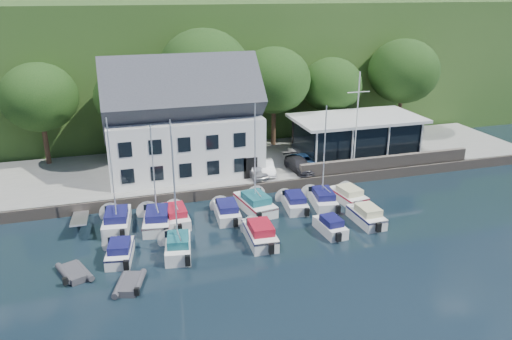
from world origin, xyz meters
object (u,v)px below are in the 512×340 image
object	(u,v)px
club_pavilion	(356,136)
boat_r2_4	(366,214)
boat_r2_1	(175,192)
dinghy_0	(74,271)
boat_r2_2	(260,232)
dinghy_1	(130,283)
boat_r1_1	(154,171)
boat_r2_3	(330,224)
boat_r1_7	(348,194)
boat_r1_0	(112,172)
boat_r1_6	(324,157)
car_dgrey	(299,165)
car_white	(266,167)
car_silver	(255,170)
boat_r2_0	(120,250)
boat_r1_4	(255,158)
boat_r1_3	(227,209)
boat_r1_5	(294,200)
harbor_building	(183,126)
car_blue	(304,161)
boat_r1_2	(173,173)
flagpole	(357,122)

from	to	relation	value
club_pavilion	boat_r2_4	bearing A→B (deg)	-113.53
boat_r2_1	dinghy_0	size ratio (longest dim) A/B	3.43
boat_r2_2	dinghy_0	world-z (taller)	boat_r2_2
boat_r2_1	dinghy_1	world-z (taller)	boat_r2_1
boat_r1_1	boat_r2_3	bearing A→B (deg)	-13.03
boat_r1_7	boat_r2_1	distance (m)	16.88
boat_r1_0	boat_r1_6	xyz separation A→B (m)	(17.09, -0.64, -0.27)
car_dgrey	car_white	bearing A→B (deg)	170.74
car_silver	dinghy_0	size ratio (longest dim) A/B	1.30
boat_r2_0	dinghy_1	size ratio (longest dim) A/B	1.83
boat_r1_1	boat_r2_4	bearing A→B (deg)	-6.13
boat_r1_1	dinghy_0	size ratio (longest dim) A/B	3.30
boat_r1_4	boat_r1_3	bearing A→B (deg)	-175.08
boat_r1_5	boat_r2_2	distance (m)	6.69
boat_r1_0	boat_r1_1	world-z (taller)	boat_r1_0
boat_r1_1	boat_r2_0	bearing A→B (deg)	-115.47
boat_r1_0	dinghy_0	size ratio (longest dim) A/B	3.35
harbor_building	car_white	distance (m)	8.75
boat_r2_0	boat_r2_3	world-z (taller)	boat_r2_0
car_silver	car_white	distance (m)	1.36
car_blue	boat_r2_0	distance (m)	21.29
boat_r2_0	dinghy_1	world-z (taller)	boat_r2_0
boat_r1_6	boat_r2_2	xyz separation A→B (m)	(-7.10, -4.79, -3.57)
boat_r2_4	boat_r1_6	bearing A→B (deg)	112.53
club_pavilion	boat_r1_1	bearing A→B (deg)	-157.73
car_white	boat_r1_7	size ratio (longest dim) A/B	0.69
dinghy_1	boat_r1_5	bearing A→B (deg)	46.99
car_white	dinghy_1	size ratio (longest dim) A/B	1.38
boat_r1_5	boat_r2_4	bearing A→B (deg)	-37.24
car_white	boat_r2_1	world-z (taller)	boat_r2_1
boat_r1_1	dinghy_0	xyz separation A→B (m)	(-5.97, -5.82, -4.23)
car_silver	boat_r1_7	size ratio (longest dim) A/B	0.65
car_silver	boat_r1_1	size ratio (longest dim) A/B	0.39
boat_r1_1	car_dgrey	bearing A→B (deg)	31.52
car_dgrey	boat_r1_1	size ratio (longest dim) A/B	0.47
boat_r1_0	boat_r1_2	distance (m)	4.58
boat_r1_6	dinghy_1	size ratio (longest dim) A/B	3.17
dinghy_0	boat_r2_1	bearing A→B (deg)	-15.29
car_dgrey	boat_r1_5	world-z (taller)	car_dgrey
dinghy_0	boat_r1_5	bearing A→B (deg)	-3.57
boat_r1_5	boat_r1_3	bearing A→B (deg)	-171.48
car_dgrey	boat_r1_0	size ratio (longest dim) A/B	0.47
car_blue	dinghy_0	world-z (taller)	car_blue
boat_r2_4	dinghy_0	xyz separation A→B (m)	(-21.95, -1.53, -0.43)
club_pavilion	boat_r1_1	size ratio (longest dim) A/B	1.45
car_white	car_dgrey	xyz separation A→B (m)	(3.30, -0.26, 0.00)
boat_r1_7	boat_r2_3	world-z (taller)	boat_r1_7
boat_r1_2	boat_r1_5	bearing A→B (deg)	-2.95
car_dgrey	flagpole	bearing A→B (deg)	-15.04
car_silver	boat_r1_6	distance (m)	7.68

